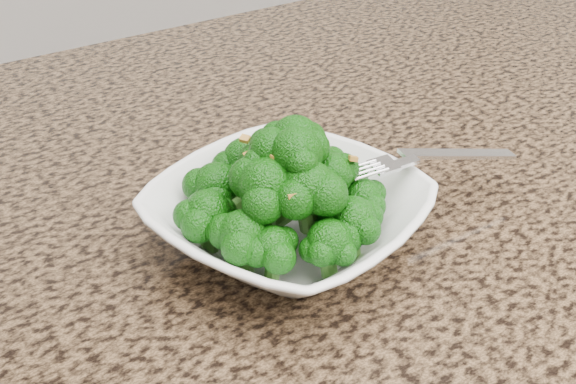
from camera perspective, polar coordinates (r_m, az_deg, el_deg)
granite_counter at (r=0.68m, az=10.94°, el=-0.85°), size 1.64×1.04×0.03m
bowl at (r=0.58m, az=-0.00°, el=-2.05°), size 0.26×0.26×0.05m
broccoli_pile at (r=0.54m, az=-0.00°, el=3.28°), size 0.18×0.18×0.07m
garlic_topping at (r=0.53m, az=-0.00°, el=6.97°), size 0.11×0.11×0.01m
fork at (r=0.60m, az=9.50°, el=2.44°), size 0.20×0.07×0.01m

